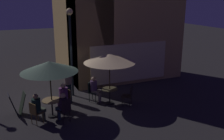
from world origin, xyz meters
The scene contains 18 objects.
ground_plane centered at (0.00, 0.00, 0.00)m, with size 60.00×60.00×0.00m, color #272426.
cafe_building centered at (3.60, 2.97, 4.28)m, with size 6.44×6.28×8.57m.
street_lamp_near_corner centered at (1.05, 0.52, 2.92)m, with size 0.32×0.32×4.21m.
menu_sandwich_board centered at (-1.58, -0.72, 0.48)m, with size 0.70×0.61×0.94m.
cafe_table_0 centered at (2.33, -1.13, 0.52)m, with size 0.72×0.72×0.72m.
cafe_table_1 centered at (-0.30, -1.41, 0.54)m, with size 0.77×0.77×0.73m.
patio_umbrella_0 centered at (2.33, -1.13, 2.12)m, with size 2.27×2.27×2.32m.
patio_umbrella_1 centered at (-0.30, -1.41, 2.10)m, with size 2.22×2.22×2.32m.
cafe_chair_0 centered at (1.70, -0.51, 0.56)m, with size 0.57×0.57×0.93m.
cafe_chair_1 centered at (3.04, -1.67, 0.54)m, with size 0.62×0.62×0.92m.
cafe_chair_2 centered at (0.07, -2.12, 0.59)m, with size 0.55×0.55×0.98m.
cafe_chair_3 centered at (0.34, -0.94, 0.54)m, with size 0.60×0.60×0.90m.
cafe_chair_4 centered at (-1.02, -1.83, 0.54)m, with size 0.53×0.53×0.88m.
patron_seated_0 centered at (1.80, -0.61, 0.68)m, with size 0.50×0.50×1.21m.
patron_seated_1 centered at (0.00, -1.98, 0.67)m, with size 0.44×0.50×1.19m.
patron_seated_2 centered at (0.23, -1.02, 0.70)m, with size 0.56×0.53×1.22m.
patron_seated_3 centered at (-0.90, -1.76, 0.69)m, with size 0.53×0.47×1.21m.
patron_standing_4 centered at (0.66, -0.21, 0.87)m, with size 0.33×0.33×1.71m.
Camera 1 is at (-1.72, -10.95, 4.66)m, focal length 40.33 mm.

